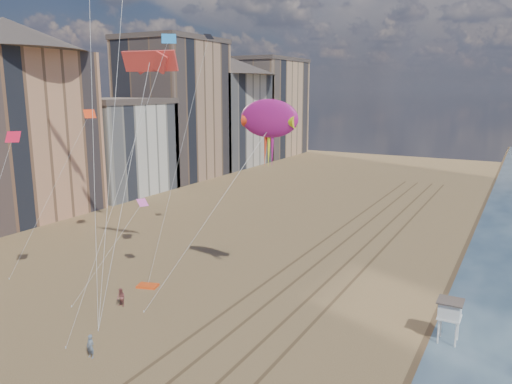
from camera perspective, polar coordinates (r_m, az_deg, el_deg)
wet_sand at (r=55.98m, az=26.14°, el=-9.01°), size 260.00×260.00×0.00m
tracks at (r=49.85m, az=6.00°, el=-10.33°), size 7.68×120.00×0.01m
buildings at (r=102.47m, az=-11.46°, el=8.64°), size 34.72×131.35×29.00m
lifeguard_stand at (r=40.70m, az=21.28°, el=-12.46°), size 1.83×1.83×3.31m
grounded_kite at (r=49.82m, az=-12.28°, el=-10.43°), size 2.19×1.73×0.22m
show_kite at (r=42.97m, az=1.48°, el=8.34°), size 6.36×4.62×19.52m
kite_flyer_a at (r=38.62m, az=-18.39°, el=-16.39°), size 0.64×0.43×1.72m
kite_flyer_b at (r=45.94m, az=-15.17°, el=-11.56°), size 0.88×0.73×1.66m
small_kites at (r=50.20m, az=-15.64°, el=9.64°), size 18.06×19.47×16.88m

